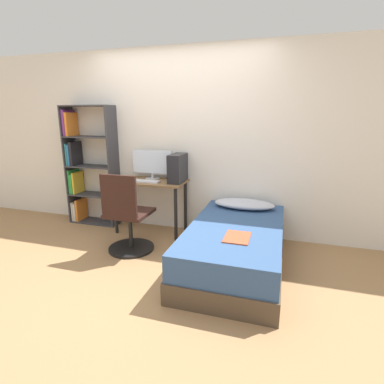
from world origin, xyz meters
The scene contains 11 objects.
ground_plane centered at (0.00, 0.00, 0.00)m, with size 14.00×14.00×0.00m, color #9E754C.
wall_back centered at (0.00, 1.39, 1.25)m, with size 8.00×0.05×2.50m.
desk centered at (-0.35, 1.12, 0.61)m, with size 0.99×0.50×0.74m.
bookshelf centered at (-1.47, 1.22, 0.85)m, with size 0.76×0.30×1.76m.
office_chair centered at (-0.34, 0.44, 0.38)m, with size 0.56×0.56×0.98m.
bed centered at (0.95, 0.46, 0.23)m, with size 0.99×1.82×0.47m.
pillow centered at (0.95, 1.11, 0.53)m, with size 0.76×0.36×0.11m.
magazine centered at (1.02, 0.13, 0.48)m, with size 0.24×0.32×0.01m.
monitor centered at (-0.37, 1.25, 0.96)m, with size 0.60×0.20×0.41m.
keyboard centered at (-0.37, 1.02, 0.75)m, with size 0.40×0.13×0.02m.
pc_tower centered at (0.04, 1.16, 0.93)m, with size 0.17×0.38×0.38m.
Camera 1 is at (1.39, -2.56, 1.62)m, focal length 28.00 mm.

